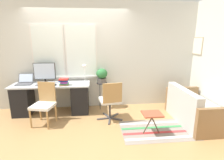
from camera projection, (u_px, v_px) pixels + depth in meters
The scene contains 17 objects.
ground_plane at pixel (79, 117), 4.13m from camera, with size 14.00×14.00×0.00m, color tan.
wall_back_with_window at pixel (78, 56), 4.44m from camera, with size 9.00×0.12×2.70m.
wall_right_with_picture at pixel (209, 58), 4.10m from camera, with size 0.08×9.00×2.70m.
desk at pixel (52, 98), 4.25m from camera, with size 1.84×0.59×0.73m.
laptop at pixel (25, 82), 4.18m from camera, with size 0.35×0.32×0.22m.
monitor at pixel (45, 72), 4.22m from camera, with size 0.51×0.15×0.49m.
keyboard at pixel (44, 85), 4.07m from camera, with size 0.37×0.11×0.02m.
mouse at pixel (56, 85), 4.07m from camera, with size 0.04×0.07×0.03m.
desk_lamp at pixel (85, 69), 4.27m from camera, with size 0.12×0.12×0.45m.
book_stack at pixel (64, 82), 4.05m from camera, with size 0.22×0.19×0.16m.
desk_chair_wooden at pixel (44, 103), 3.71m from camera, with size 0.51×0.52×0.89m.
office_chair_swivel at pixel (111, 100), 3.84m from camera, with size 0.58×0.58×0.90m.
couch_loveseat at pixel (194, 110), 3.82m from camera, with size 0.81×1.42×0.76m.
plant_stand at pixel (102, 86), 4.50m from camera, with size 0.27×0.27×0.69m.
potted_plant at pixel (102, 75), 4.43m from camera, with size 0.28×0.28×0.37m.
floor_rug_striped at pixel (157, 130), 3.52m from camera, with size 1.44×0.88×0.01m.
folding_stool at pixel (152, 115), 3.32m from camera, with size 0.37×0.31×0.43m.
Camera 1 is at (0.39, -3.86, 1.83)m, focal length 28.00 mm.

